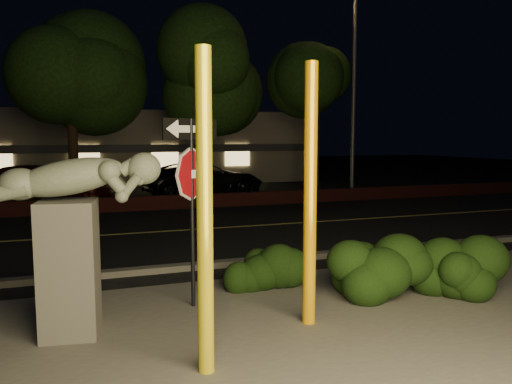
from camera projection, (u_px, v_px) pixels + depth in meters
ground at (155, 215)px, 16.52m from camera, size 90.00×90.00×0.00m
patio at (284, 344)px, 6.22m from camera, size 14.00×6.00×0.02m
road at (171, 231)px, 13.71m from camera, size 80.00×8.00×0.01m
lane_marking at (171, 231)px, 13.70m from camera, size 80.00×0.12×0.00m
curb at (208, 265)px, 9.86m from camera, size 80.00×0.25×0.12m
brick_wall at (150, 203)px, 17.70m from camera, size 40.00×0.35×0.50m
parking_lot at (133, 193)px, 23.07m from camera, size 40.00×12.00×0.01m
building at (118, 147)px, 30.33m from camera, size 22.00×10.20×4.00m
tree_far_b at (69, 41)px, 18.01m from camera, size 5.20×5.20×8.41m
tree_far_c at (206, 57)px, 19.35m from camera, size 4.80×4.80×7.84m
tree_far_d at (316, 71)px, 21.52m from camera, size 4.40×4.40×7.42m
yellow_pole_left at (205, 215)px, 5.29m from camera, size 0.18×0.18×3.51m
yellow_pole_right at (310, 196)px, 6.72m from camera, size 0.18×0.18×3.57m
signpost at (192, 175)px, 7.38m from camera, size 0.89×0.42×2.85m
sculpture at (71, 225)px, 6.36m from camera, size 2.24×0.90×2.38m
hedge_center at (258, 262)px, 8.51m from camera, size 1.89×1.17×0.92m
hedge_right at (380, 260)px, 8.14m from camera, size 2.02×1.55×1.18m
hedge_far_right at (454, 266)px, 8.03m from camera, size 1.54×1.04×1.02m
streetlight at (350, 75)px, 21.53m from camera, size 1.33×0.38×8.80m
parked_car_darkred at (43, 185)px, 18.87m from camera, size 5.66×3.79×1.52m
parked_car_dark at (203, 179)px, 22.14m from camera, size 5.61×3.06×1.49m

